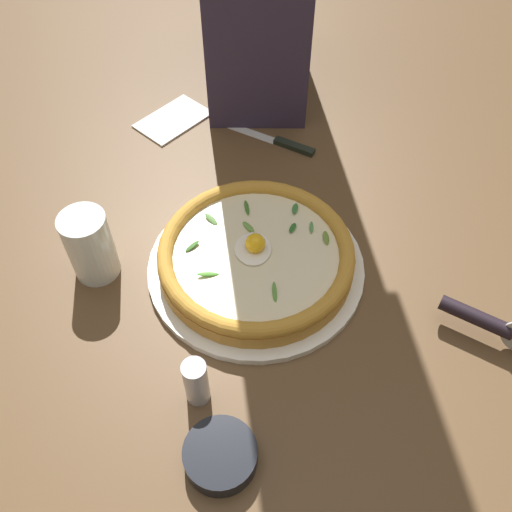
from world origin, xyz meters
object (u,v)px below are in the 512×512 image
object	(u,v)px
folded_napkin	(173,119)
pepper_shaker	(196,382)
pizza	(256,255)
table_knife	(278,141)
drinking_glass	(91,249)
pizza_cutter	(489,323)
side_bowl	(220,455)

from	to	relation	value
folded_napkin	pepper_shaker	xyz separation A→B (m)	(0.59, 0.05, 0.04)
folded_napkin	pepper_shaker	size ratio (longest dim) A/B	1.73
pepper_shaker	pizza	bearing A→B (deg)	156.87
table_knife	drinking_glass	size ratio (longest dim) A/B	1.65
pizza_cutter	folded_napkin	bearing A→B (deg)	-138.71
folded_napkin	table_knife	bearing A→B (deg)	68.36
pizza_cutter	side_bowl	bearing A→B (deg)	-67.75
table_knife	folded_napkin	distance (m)	0.22
side_bowl	pepper_shaker	size ratio (longest dim) A/B	1.13
pizza	folded_napkin	size ratio (longest dim) A/B	2.15
pepper_shaker	drinking_glass	bearing A→B (deg)	-144.38
pizza_cutter	table_knife	distance (m)	0.51
pizza_cutter	table_knife	bearing A→B (deg)	-149.95
side_bowl	folded_napkin	xyz separation A→B (m)	(-0.68, -0.08, -0.01)
drinking_glass	pizza	bearing A→B (deg)	86.95
pizza_cutter	pizza	bearing A→B (deg)	-114.00
pizza_cutter	pepper_shaker	size ratio (longest dim) A/B	1.71
drinking_glass	pepper_shaker	distance (m)	0.27
side_bowl	table_knife	size ratio (longest dim) A/B	0.47
drinking_glass	folded_napkin	world-z (taller)	drinking_glass
table_knife	drinking_glass	world-z (taller)	drinking_glass
pepper_shaker	pizza_cutter	bearing A→B (deg)	99.49
side_bowl	drinking_glass	xyz separation A→B (m)	(-0.31, -0.19, 0.04)
pizza	drinking_glass	size ratio (longest dim) A/B	2.57
pepper_shaker	folded_napkin	bearing A→B (deg)	-174.74
pizza_cutter	table_knife	world-z (taller)	pizza_cutter
side_bowl	pepper_shaker	xyz separation A→B (m)	(-0.09, -0.03, 0.03)
pizza	side_bowl	world-z (taller)	pizza
drinking_glass	pepper_shaker	xyz separation A→B (m)	(0.22, 0.16, -0.01)
pizza	side_bowl	xyz separation A→B (m)	(0.29, -0.06, -0.02)
pizza	pizza_cutter	distance (m)	0.35
pizza	pepper_shaker	distance (m)	0.23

